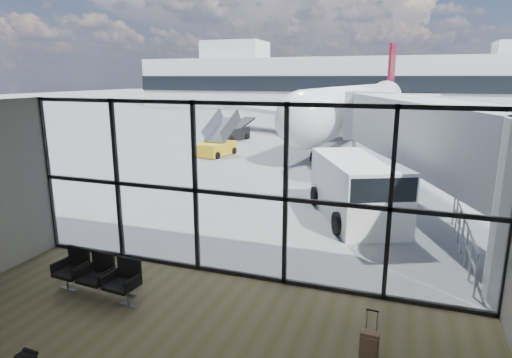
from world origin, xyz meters
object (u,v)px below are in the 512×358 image
Objects in this scene: suitcase at (369,344)px; airliner at (362,105)px; seating_row at (99,273)px; mobile_stairs at (216,147)px; belt_loader at (234,133)px; service_van at (358,189)px.

suitcase is 31.32m from airliner.
mobile_stairs reaches higher than seating_row.
suitcase is at bearing 2.28° from seating_row.
seating_row is 6.24m from suitcase.
mobile_stairs reaches higher than belt_loader.
airliner is 11.41m from belt_loader.
airliner is 9.53× the size of mobile_stairs.
seating_row is 25.73m from belt_loader.
airliner reaches higher than service_van.
airliner is 8.52× the size of belt_loader.
belt_loader is (-9.55, -5.89, -2.07)m from airliner.
seating_row is at bearing -64.77° from mobile_stairs.
seating_row is at bearing -178.97° from suitcase.
suitcase is at bearing -106.34° from service_van.
service_van reaches higher than seating_row.
service_van is at bearing 61.71° from seating_row.
suitcase is (6.23, -0.31, -0.28)m from seating_row.
seating_row is at bearing -57.92° from belt_loader.
belt_loader is (-11.78, 17.13, -0.55)m from service_van.
service_van is (-1.13, 8.03, 0.85)m from suitcase.
suitcase is 28.28m from belt_loader.
airliner is at bearing 67.05° from mobile_stairs.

